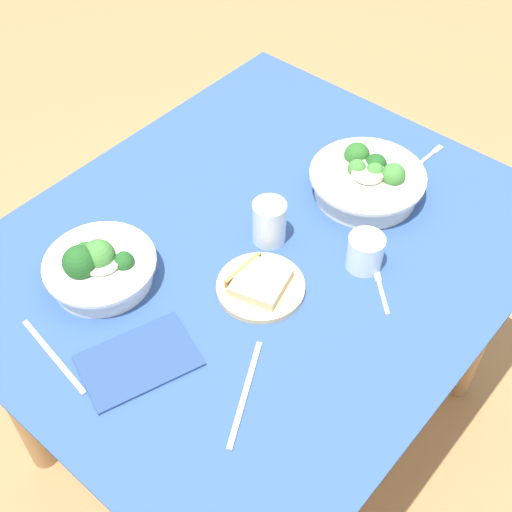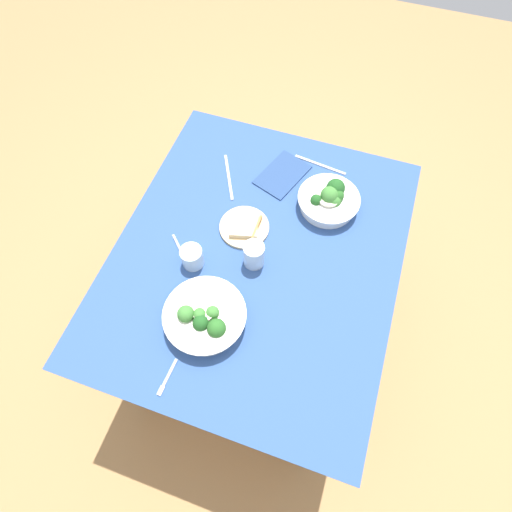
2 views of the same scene
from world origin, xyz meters
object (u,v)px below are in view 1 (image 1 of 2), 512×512
broccoli_bowl_near (99,266)px  bread_side_plate (260,285)px  fork_by_near_bowl (429,156)px  water_glass_side (270,223)px  napkin_folded_upper (139,360)px  broccoli_bowl_far (367,181)px  water_glass_center (365,252)px  fork_by_far_bowl (381,290)px  table_knife_right (245,393)px  table_knife_left (53,356)px

broccoli_bowl_near → bread_side_plate: bearing=126.4°
broccoli_bowl_near → fork_by_near_bowl: (-0.75, 0.29, -0.04)m
water_glass_side → napkin_folded_upper: size_ratio=0.48×
broccoli_bowl_far → fork_by_near_bowl: broccoli_bowl_far is taller
broccoli_bowl_far → fork_by_near_bowl: bearing=168.0°
water_glass_center → napkin_folded_upper: bearing=-20.7°
broccoli_bowl_near → napkin_folded_upper: 0.22m
water_glass_center → fork_by_near_bowl: (-0.38, -0.08, -0.04)m
bread_side_plate → broccoli_bowl_near: bearing=-53.6°
broccoli_bowl_near → fork_by_far_bowl: 0.55m
table_knife_right → broccoli_bowl_near: bearing=61.3°
water_glass_center → napkin_folded_upper: 0.49m
napkin_folded_upper → water_glass_center: bearing=159.3°
water_glass_center → broccoli_bowl_far: bearing=-146.6°
table_knife_right → water_glass_center: bearing=-24.9°
broccoli_bowl_far → broccoli_bowl_near: size_ratio=1.15×
napkin_folded_upper → water_glass_side: bearing=-177.6°
fork_by_far_bowl → water_glass_center: bearing=17.1°
broccoli_bowl_far → bread_side_plate: bearing=0.3°
table_knife_left → fork_by_far_bowl: bearing=62.5°
water_glass_center → fork_by_near_bowl: water_glass_center is taller
fork_by_far_bowl → table_knife_left: size_ratio=0.42×
bread_side_plate → water_glass_center: (-0.18, 0.12, 0.03)m
table_knife_right → napkin_folded_upper: napkin_folded_upper is taller
table_knife_left → table_knife_right: (-0.17, 0.31, 0.00)m
broccoli_bowl_near → fork_by_far_bowl: bearing=127.8°
fork_by_far_bowl → fork_by_near_bowl: same height
water_glass_side → table_knife_right: bearing=33.4°
water_glass_side → fork_by_near_bowl: size_ratio=0.86×
broccoli_bowl_near → fork_by_near_bowl: 0.81m
water_glass_center → broccoli_bowl_near: bearing=-45.0°
fork_by_far_bowl → table_knife_right: size_ratio=0.40×
bread_side_plate → napkin_folded_upper: bearing=-11.5°
bread_side_plate → fork_by_near_bowl: bread_side_plate is taller
fork_by_far_bowl → table_knife_left: bearing=99.0°
bread_side_plate → water_glass_center: bearing=147.5°
water_glass_side → fork_by_far_bowl: bearing=97.9°
broccoli_bowl_near → fork_by_near_bowl: size_ratio=1.96×
fork_by_near_bowl → table_knife_right: (0.76, 0.09, -0.00)m
napkin_folded_upper → table_knife_right: bearing=111.7°
water_glass_center → bread_side_plate: bearing=-32.5°
water_glass_side → fork_by_near_bowl: (-0.45, 0.11, -0.05)m
broccoli_bowl_far → broccoli_bowl_near: 0.61m
fork_by_near_bowl → fork_by_far_bowl: bearing=-157.7°
broccoli_bowl_near → bread_side_plate: (-0.19, 0.25, -0.03)m
napkin_folded_upper → bread_side_plate: bearing=168.5°
broccoli_bowl_far → table_knife_right: (0.56, 0.14, -0.03)m
water_glass_center → napkin_folded_upper: (0.46, -0.17, -0.04)m
broccoli_bowl_far → fork_by_near_bowl: (-0.20, 0.04, -0.03)m
broccoli_bowl_far → table_knife_right: 0.58m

